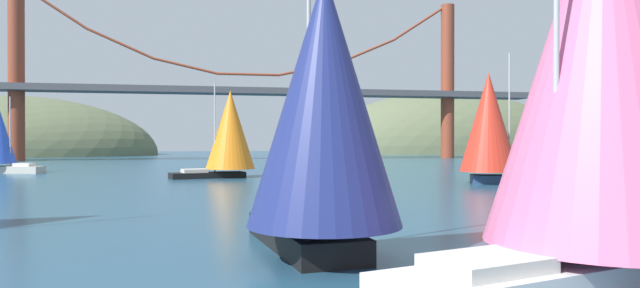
% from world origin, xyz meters
% --- Properties ---
extents(ground_plane, '(360.00, 360.00, 0.00)m').
position_xyz_m(ground_plane, '(0.00, 0.00, 0.00)').
color(ground_plane, navy).
extents(headland_left, '(70.16, 44.00, 29.37)m').
position_xyz_m(headland_left, '(-55.00, 135.00, 0.00)').
color(headland_left, '#5B6647').
rests_on(headland_left, ground_plane).
extents(headland_right, '(74.68, 44.00, 35.41)m').
position_xyz_m(headland_right, '(60.00, 135.00, 0.00)').
color(headland_right, '#5B6647').
rests_on(headland_right, ground_plane).
extents(suspension_bridge, '(119.56, 6.00, 32.47)m').
position_xyz_m(suspension_bridge, '(0.00, 95.00, 14.50)').
color(suspension_bridge, brown).
rests_on(suspension_bridge, ground_plane).
extents(sailboat_navy_sail, '(5.36, 9.06, 9.77)m').
position_xyz_m(sailboat_navy_sail, '(-5.29, 0.74, 4.72)').
color(sailboat_navy_sail, black).
rests_on(sailboat_navy_sail, ground_plane).
extents(sailboat_scarlet_sail, '(9.71, 6.36, 11.36)m').
position_xyz_m(sailboat_scarlet_sail, '(15.66, 28.63, 5.05)').
color(sailboat_scarlet_sail, navy).
rests_on(sailboat_scarlet_sail, ground_plane).
extents(sailboat_pink_spinnaker, '(10.74, 7.67, 11.81)m').
position_xyz_m(sailboat_pink_spinnaker, '(1.30, -3.62, 5.87)').
color(sailboat_pink_spinnaker, white).
rests_on(sailboat_pink_spinnaker, ground_plane).
extents(sailboat_crimson_sail, '(6.34, 6.51, 8.55)m').
position_xyz_m(sailboat_crimson_sail, '(31.00, 44.37, 4.35)').
color(sailboat_crimson_sail, navy).
rests_on(sailboat_crimson_sail, ground_plane).
extents(sailboat_orange_sail, '(9.17, 6.06, 9.54)m').
position_xyz_m(sailboat_orange_sail, '(-6.28, 41.64, 4.62)').
color(sailboat_orange_sail, black).
rests_on(sailboat_orange_sail, ground_plane).
extents(sailboat_blue_spinnaker, '(7.73, 5.27, 8.78)m').
position_xyz_m(sailboat_blue_spinnaker, '(-31.60, 54.61, 3.90)').
color(sailboat_blue_spinnaker, '#B7B2A8').
rests_on(sailboat_blue_spinnaker, ground_plane).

